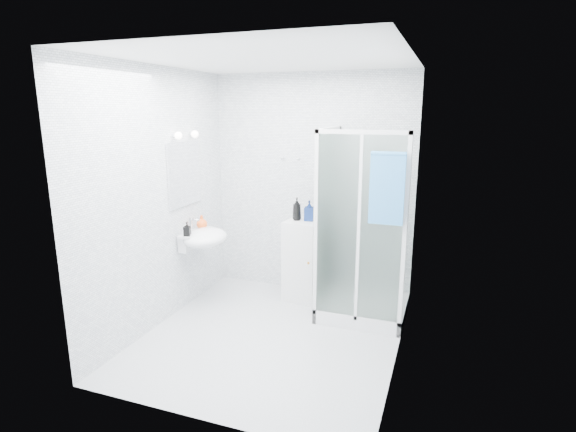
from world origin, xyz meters
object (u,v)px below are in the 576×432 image
at_px(storage_cabinet, 303,260).
at_px(soap_dispenser_black, 187,229).
at_px(hand_towel, 387,187).
at_px(soap_dispenser_orange, 202,222).
at_px(shampoo_bottle_b, 309,211).
at_px(shampoo_bottle_a, 297,209).
at_px(wall_basin, 203,238).
at_px(shower_enclosure, 356,276).

xyz_separation_m(storage_cabinet, soap_dispenser_black, (-1.07, -0.74, 0.47)).
distance_m(hand_towel, soap_dispenser_orange, 2.16).
xyz_separation_m(hand_towel, shampoo_bottle_b, (-0.94, 0.67, -0.43)).
xyz_separation_m(shampoo_bottle_b, soap_dispenser_black, (-1.12, -0.78, -0.12)).
bearing_deg(storage_cabinet, shampoo_bottle_a, 179.60).
bearing_deg(shampoo_bottle_b, shampoo_bottle_a, -169.10).
height_order(shampoo_bottle_b, soap_dispenser_black, shampoo_bottle_b).
bearing_deg(soap_dispenser_orange, hand_towel, -5.80).
xyz_separation_m(wall_basin, soap_dispenser_black, (-0.08, -0.19, 0.14)).
distance_m(shower_enclosure, shampoo_bottle_a, 1.01).
distance_m(storage_cabinet, hand_towel, 1.56).
bearing_deg(storage_cabinet, soap_dispenser_orange, -152.75).
height_order(storage_cabinet, soap_dispenser_black, soap_dispenser_black).
height_order(shower_enclosure, soap_dispenser_orange, shower_enclosure).
bearing_deg(shower_enclosure, shampoo_bottle_a, 161.93).
height_order(hand_towel, shampoo_bottle_a, hand_towel).
bearing_deg(hand_towel, wall_basin, 177.55).
bearing_deg(shampoo_bottle_b, shower_enclosure, -23.99).
relative_size(storage_cabinet, soap_dispenser_black, 6.27).
bearing_deg(shampoo_bottle_b, hand_towel, -35.48).
relative_size(wall_basin, soap_dispenser_black, 3.72).
height_order(shower_enclosure, shampoo_bottle_a, shower_enclosure).
bearing_deg(wall_basin, storage_cabinet, 29.12).
xyz_separation_m(wall_basin, storage_cabinet, (0.99, 0.55, -0.32)).
relative_size(hand_towel, shampoo_bottle_a, 2.57).
distance_m(wall_basin, soap_dispenser_black, 0.25).
height_order(hand_towel, shampoo_bottle_b, hand_towel).
distance_m(hand_towel, shampoo_bottle_b, 1.24).
bearing_deg(shower_enclosure, hand_towel, -50.26).
relative_size(storage_cabinet, soap_dispenser_orange, 6.04).
bearing_deg(hand_towel, storage_cabinet, 147.45).
distance_m(wall_basin, shampoo_bottle_a, 1.10).
bearing_deg(soap_dispenser_black, wall_basin, 67.07).
xyz_separation_m(shower_enclosure, soap_dispenser_black, (-1.73, -0.50, 0.49)).
relative_size(storage_cabinet, hand_towel, 1.41).
relative_size(wall_basin, hand_towel, 0.83).
distance_m(storage_cabinet, soap_dispenser_orange, 1.25).
relative_size(wall_basin, shampoo_bottle_b, 2.42).
bearing_deg(soap_dispenser_orange, shampoo_bottle_b, 22.25).
height_order(storage_cabinet, shampoo_bottle_b, shampoo_bottle_b).
height_order(shampoo_bottle_b, soap_dispenser_orange, shampoo_bottle_b).
bearing_deg(soap_dispenser_black, shampoo_bottle_b, 34.62).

